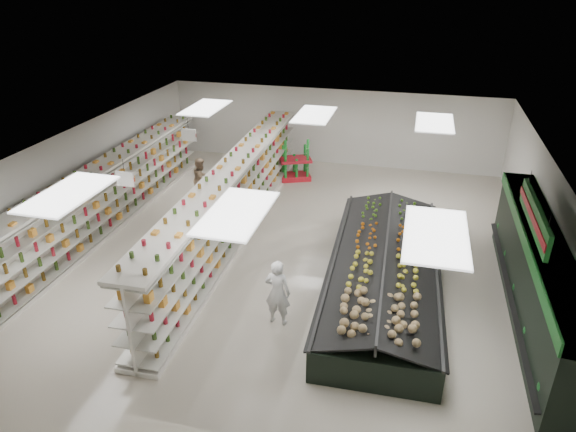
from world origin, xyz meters
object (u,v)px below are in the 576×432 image
(shopper_main, at_px, (278,292))
(shopper_background, at_px, (201,179))
(soda_endcap, at_px, (295,161))
(produce_island, at_px, (384,269))
(gondola_center, at_px, (233,203))
(gondola_left, at_px, (104,200))

(shopper_main, xyz_separation_m, shopper_background, (-4.63, 6.38, -0.07))
(soda_endcap, relative_size, shopper_main, 0.92)
(produce_island, bearing_deg, shopper_main, -137.04)
(gondola_center, distance_m, shopper_background, 3.07)
(soda_endcap, distance_m, shopper_main, 9.27)
(gondola_left, distance_m, shopper_main, 7.58)
(gondola_left, height_order, produce_island, gondola_left)
(soda_endcap, height_order, shopper_main, shopper_main)
(produce_island, relative_size, soda_endcap, 5.06)
(produce_island, xyz_separation_m, shopper_main, (-2.32, -2.16, 0.32))
(gondola_center, relative_size, produce_island, 1.67)
(gondola_left, relative_size, produce_island, 1.54)
(gondola_left, xyz_separation_m, shopper_main, (6.74, -3.47, -0.12))
(gondola_center, height_order, shopper_background, gondola_center)
(shopper_main, bearing_deg, shopper_background, -49.55)
(gondola_left, xyz_separation_m, gondola_center, (4.18, 0.64, 0.08))
(gondola_center, bearing_deg, produce_island, -23.25)
(gondola_center, distance_m, shopper_main, 4.85)
(gondola_left, distance_m, produce_island, 9.17)
(gondola_left, distance_m, shopper_background, 3.60)
(gondola_center, height_order, soda_endcap, gondola_center)
(produce_island, bearing_deg, gondola_left, 171.78)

